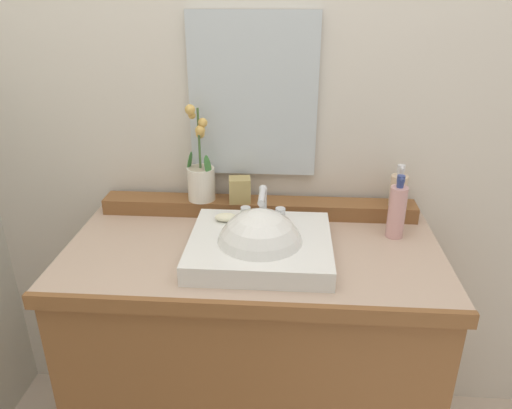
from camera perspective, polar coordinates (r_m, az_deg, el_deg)
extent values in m
cube|color=beige|center=(1.76, 0.66, 13.25)|extent=(2.80, 0.20, 2.53)
cube|color=brown|center=(1.77, -0.31, -17.72)|extent=(1.13, 0.57, 0.83)
cube|color=tan|center=(1.52, -0.34, -5.54)|extent=(1.15, 0.59, 0.04)
cube|color=brown|center=(1.27, -1.39, -12.18)|extent=(1.15, 0.02, 0.04)
cube|color=brown|center=(1.71, 0.26, -0.29)|extent=(1.08, 0.09, 0.05)
cube|color=white|center=(1.46, 0.50, -4.86)|extent=(0.42, 0.37, 0.06)
sphere|color=white|center=(1.44, 0.45, -5.57)|extent=(0.26, 0.26, 0.26)
cylinder|color=silver|center=(1.54, 0.82, 0.09)|extent=(0.02, 0.02, 0.10)
cylinder|color=silver|center=(1.47, 0.71, 1.00)|extent=(0.02, 0.11, 0.02)
sphere|color=silver|center=(1.52, 0.83, 1.82)|extent=(0.03, 0.03, 0.03)
cylinder|color=silver|center=(1.55, -1.21, -0.93)|extent=(0.03, 0.03, 0.04)
cylinder|color=silver|center=(1.55, 2.84, -1.05)|extent=(0.03, 0.03, 0.04)
ellipsoid|color=beige|center=(1.54, -3.51, -1.50)|extent=(0.07, 0.04, 0.02)
cylinder|color=silver|center=(1.70, -6.39, 2.43)|extent=(0.09, 0.09, 0.12)
cylinder|color=tan|center=(1.68, -6.47, 4.07)|extent=(0.08, 0.08, 0.01)
cylinder|color=#476B38|center=(1.65, -6.65, 7.62)|extent=(0.01, 0.01, 0.20)
ellipsoid|color=#387033|center=(1.69, -7.72, 4.90)|extent=(0.03, 0.03, 0.08)
ellipsoid|color=#387033|center=(1.65, -5.64, 4.46)|extent=(0.04, 0.04, 0.08)
sphere|color=#D7A851|center=(1.66, -6.51, 8.16)|extent=(0.03, 0.03, 0.03)
sphere|color=#D7A851|center=(1.62, -6.52, 8.58)|extent=(0.03, 0.03, 0.03)
sphere|color=#D7A851|center=(1.62, -6.23, 9.44)|extent=(0.03, 0.03, 0.03)
sphere|color=#D7A851|center=(1.62, -7.48, 10.26)|extent=(0.02, 0.02, 0.02)
sphere|color=#D7A851|center=(1.60, -7.69, 10.90)|extent=(0.03, 0.03, 0.03)
cylinder|color=beige|center=(1.70, 16.23, 1.51)|extent=(0.06, 0.06, 0.11)
cylinder|color=silver|center=(1.68, 16.47, 3.49)|extent=(0.02, 0.02, 0.02)
cylinder|color=silver|center=(1.67, 16.55, 4.10)|extent=(0.03, 0.03, 0.02)
cylinder|color=silver|center=(1.66, 16.67, 4.04)|extent=(0.01, 0.03, 0.01)
cube|color=tan|center=(1.67, -1.90, 1.71)|extent=(0.08, 0.07, 0.09)
cylinder|color=#D69D9A|center=(1.60, 16.06, -0.86)|extent=(0.05, 0.05, 0.17)
cylinder|color=navy|center=(1.56, 16.45, 2.25)|extent=(0.02, 0.02, 0.02)
cylinder|color=navy|center=(1.56, 16.53, 2.90)|extent=(0.02, 0.02, 0.02)
cylinder|color=navy|center=(1.54, 16.66, 2.84)|extent=(0.01, 0.03, 0.01)
cube|color=silver|center=(1.65, -0.35, 12.46)|extent=(0.42, 0.02, 0.54)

